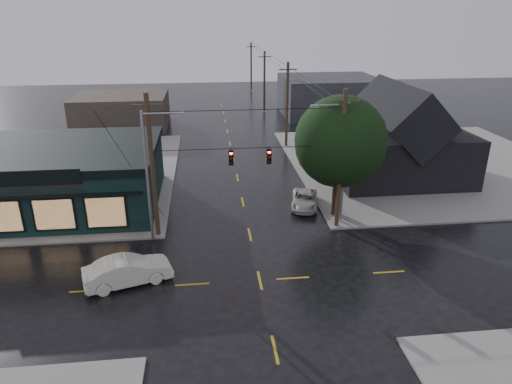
{
  "coord_description": "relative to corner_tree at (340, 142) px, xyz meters",
  "views": [
    {
      "loc": [
        -2.84,
        -23.1,
        15.02
      ],
      "look_at": [
        0.34,
        5.06,
        3.65
      ],
      "focal_mm": 32.0,
      "sensor_mm": 36.0,
      "label": 1
    }
  ],
  "objects": [
    {
      "name": "sidewalk_nw",
      "position": [
        -27.0,
        11.48,
        -5.87
      ],
      "size": [
        28.0,
        28.0,
        0.15
      ],
      "primitive_type": "cube",
      "color": "gray",
      "rests_on": "ground"
    },
    {
      "name": "sidewalk_ne",
      "position": [
        13.0,
        11.48,
        -5.87
      ],
      "size": [
        28.0,
        28.0,
        0.15
      ],
      "primitive_type": "cube",
      "color": "gray",
      "rests_on": "ground"
    },
    {
      "name": "span_signal_assembly",
      "position": [
        -6.9,
        -2.02,
        -0.24
      ],
      "size": [
        13.0,
        0.48,
        1.23
      ],
      "color": "black",
      "rests_on": "ground"
    },
    {
      "name": "ground_plane",
      "position": [
        -7.0,
        -8.52,
        -5.94
      ],
      "size": [
        160.0,
        160.0,
        0.0
      ],
      "primitive_type": "plane",
      "color": "black"
    },
    {
      "name": "utility_pole_nw",
      "position": [
        -13.5,
        -2.02,
        -5.94
      ],
      "size": [
        2.0,
        0.32,
        10.15
      ],
      "primitive_type": null,
      "color": "black",
      "rests_on": "ground"
    },
    {
      "name": "streetlight_ne",
      "position": [
        0.0,
        -1.32,
        -5.94
      ],
      "size": [
        5.4,
        0.3,
        9.15
      ],
      "primitive_type": null,
      "color": "gray",
      "rests_on": "ground"
    },
    {
      "name": "pizza_shop",
      "position": [
        -22.0,
        4.42,
        -3.38
      ],
      "size": [
        16.3,
        12.34,
        4.9
      ],
      "color": "black",
      "rests_on": "ground"
    },
    {
      "name": "suv_silver",
      "position": [
        -2.07,
        1.92,
        -5.33
      ],
      "size": [
        2.95,
        4.71,
        1.21
      ],
      "primitive_type": "imported",
      "rotation": [
        0.0,
        0.0,
        -0.23
      ],
      "color": "#BCB6AD",
      "rests_on": "ground"
    },
    {
      "name": "utility_pole_far_a",
      "position": [
        -0.5,
        19.48,
        -5.94
      ],
      "size": [
        2.0,
        0.32,
        9.65
      ],
      "primitive_type": null,
      "color": "black",
      "rests_on": "ground"
    },
    {
      "name": "corner_tree",
      "position": [
        0.0,
        0.0,
        0.0
      ],
      "size": [
        6.85,
        6.85,
        9.24
      ],
      "color": "black",
      "rests_on": "ground"
    },
    {
      "name": "bg_building_east",
      "position": [
        9.0,
        36.48,
        -3.14
      ],
      "size": [
        14.0,
        12.0,
        5.6
      ],
      "primitive_type": "cube",
      "color": "#28292D",
      "rests_on": "ground"
    },
    {
      "name": "sedan_cream",
      "position": [
        -14.7,
        -7.93,
        -5.11
      ],
      "size": [
        5.34,
        3.22,
        1.66
      ],
      "primitive_type": "imported",
      "rotation": [
        0.0,
        0.0,
        1.88
      ],
      "color": "#EAE9CE",
      "rests_on": "ground"
    },
    {
      "name": "streetlight_nw",
      "position": [
        -13.8,
        -2.72,
        -5.94
      ],
      "size": [
        5.4,
        0.3,
        9.15
      ],
      "primitive_type": null,
      "color": "gray",
      "rests_on": "ground"
    },
    {
      "name": "utility_pole_far_b",
      "position": [
        -0.5,
        39.48,
        -5.94
      ],
      "size": [
        2.0,
        0.32,
        9.15
      ],
      "primitive_type": null,
      "color": "black",
      "rests_on": "ground"
    },
    {
      "name": "utility_pole_far_c",
      "position": [
        -0.5,
        59.48,
        -5.94
      ],
      "size": [
        2.0,
        0.32,
        9.15
      ],
      "primitive_type": null,
      "color": "black",
      "rests_on": "ground"
    },
    {
      "name": "utility_pole_ne",
      "position": [
        -0.5,
        -2.02,
        -5.94
      ],
      "size": [
        2.0,
        0.32,
        10.15
      ],
      "primitive_type": null,
      "color": "black",
      "rests_on": "ground"
    },
    {
      "name": "bg_building_west",
      "position": [
        -21.0,
        31.48,
        -3.74
      ],
      "size": [
        12.0,
        10.0,
        4.4
      ],
      "primitive_type": "cube",
      "color": "#322B24",
      "rests_on": "ground"
    },
    {
      "name": "ne_building",
      "position": [
        8.0,
        8.48,
        -1.47
      ],
      "size": [
        12.6,
        11.6,
        8.75
      ],
      "color": "black",
      "rests_on": "ground"
    }
  ]
}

